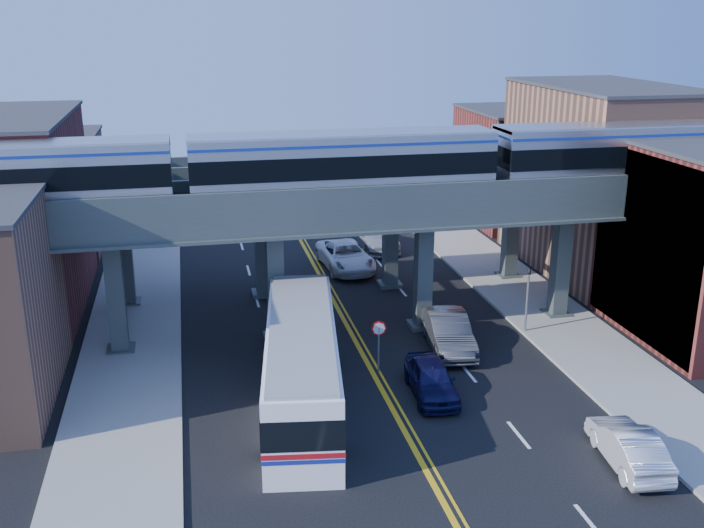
{
  "coord_description": "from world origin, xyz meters",
  "views": [
    {
      "loc": [
        -8.13,
        -30.39,
        16.48
      ],
      "look_at": [
        -0.37,
        5.95,
        4.58
      ],
      "focal_mm": 40.0,
      "sensor_mm": 36.0,
      "label": 1
    }
  ],
  "objects_px": {
    "transit_bus": "(302,364)",
    "car_lane_c": "(345,256)",
    "transit_train": "(343,163)",
    "car_lane_b": "(448,332)",
    "traffic_signal": "(528,293)",
    "car_lane_a": "(431,379)",
    "car_lane_d": "(374,237)",
    "stop_sign": "(379,338)",
    "car_parked_curb": "(628,446)"
  },
  "relations": [
    {
      "from": "car_parked_curb",
      "to": "stop_sign",
      "type": "bearing_deg",
      "value": -46.88
    },
    {
      "from": "transit_train",
      "to": "car_lane_c",
      "type": "height_order",
      "value": "transit_train"
    },
    {
      "from": "transit_train",
      "to": "car_parked_curb",
      "type": "relative_size",
      "value": 10.14
    },
    {
      "from": "car_lane_a",
      "to": "transit_train",
      "type": "bearing_deg",
      "value": 111.76
    },
    {
      "from": "transit_bus",
      "to": "car_lane_d",
      "type": "distance_m",
      "value": 24.32
    },
    {
      "from": "car_lane_b",
      "to": "car_parked_curb",
      "type": "height_order",
      "value": "car_lane_b"
    },
    {
      "from": "car_lane_b",
      "to": "car_lane_c",
      "type": "xyz_separation_m",
      "value": [
        -2.48,
        14.19,
        -0.05
      ]
    },
    {
      "from": "transit_bus",
      "to": "car_lane_c",
      "type": "relative_size",
      "value": 2.21
    },
    {
      "from": "transit_train",
      "to": "stop_sign",
      "type": "xyz_separation_m",
      "value": [
        0.7,
        -5.0,
        -7.52
      ]
    },
    {
      "from": "car_lane_c",
      "to": "transit_bus",
      "type": "bearing_deg",
      "value": -111.41
    },
    {
      "from": "transit_bus",
      "to": "traffic_signal",
      "type": "bearing_deg",
      "value": -59.7
    },
    {
      "from": "transit_train",
      "to": "car_lane_a",
      "type": "bearing_deg",
      "value": -72.61
    },
    {
      "from": "car_lane_a",
      "to": "car_lane_b",
      "type": "xyz_separation_m",
      "value": [
        2.41,
        4.77,
        0.13
      ]
    },
    {
      "from": "traffic_signal",
      "to": "car_parked_curb",
      "type": "distance_m",
      "value": 13.07
    },
    {
      "from": "car_lane_a",
      "to": "car_lane_b",
      "type": "bearing_deg",
      "value": 67.58
    },
    {
      "from": "traffic_signal",
      "to": "car_lane_a",
      "type": "bearing_deg",
      "value": -140.79
    },
    {
      "from": "car_lane_b",
      "to": "car_lane_d",
      "type": "height_order",
      "value": "car_lane_b"
    },
    {
      "from": "stop_sign",
      "to": "car_lane_d",
      "type": "relative_size",
      "value": 0.43
    },
    {
      "from": "car_lane_a",
      "to": "car_lane_b",
      "type": "relative_size",
      "value": 0.83
    },
    {
      "from": "stop_sign",
      "to": "car_lane_d",
      "type": "bearing_deg",
      "value": 77.01
    },
    {
      "from": "stop_sign",
      "to": "car_lane_b",
      "type": "distance_m",
      "value": 4.66
    },
    {
      "from": "car_lane_b",
      "to": "car_parked_curb",
      "type": "xyz_separation_m",
      "value": [
        3.2,
        -11.82,
        -0.16
      ]
    },
    {
      "from": "stop_sign",
      "to": "traffic_signal",
      "type": "height_order",
      "value": "traffic_signal"
    },
    {
      "from": "car_lane_c",
      "to": "car_lane_d",
      "type": "xyz_separation_m",
      "value": [
        3.02,
        4.25,
        -0.0
      ]
    },
    {
      "from": "transit_train",
      "to": "car_lane_d",
      "type": "height_order",
      "value": "transit_train"
    },
    {
      "from": "stop_sign",
      "to": "traffic_signal",
      "type": "distance_m",
      "value": 9.41
    },
    {
      "from": "car_lane_a",
      "to": "car_lane_d",
      "type": "relative_size",
      "value": 0.77
    },
    {
      "from": "transit_train",
      "to": "car_lane_b",
      "type": "xyz_separation_m",
      "value": [
        4.86,
        -3.06,
        -8.35
      ]
    },
    {
      "from": "car_lane_b",
      "to": "stop_sign",
      "type": "bearing_deg",
      "value": -148.24
    },
    {
      "from": "traffic_signal",
      "to": "car_lane_c",
      "type": "distance_m",
      "value": 15.05
    },
    {
      "from": "car_lane_c",
      "to": "car_lane_d",
      "type": "height_order",
      "value": "car_lane_c"
    },
    {
      "from": "car_lane_c",
      "to": "car_parked_curb",
      "type": "height_order",
      "value": "car_lane_c"
    },
    {
      "from": "car_lane_a",
      "to": "car_parked_curb",
      "type": "xyz_separation_m",
      "value": [
        5.61,
        -7.05,
        -0.02
      ]
    },
    {
      "from": "stop_sign",
      "to": "car_lane_a",
      "type": "bearing_deg",
      "value": -58.23
    },
    {
      "from": "transit_bus",
      "to": "car_lane_c",
      "type": "distance_m",
      "value": 19.31
    },
    {
      "from": "stop_sign",
      "to": "traffic_signal",
      "type": "bearing_deg",
      "value": 18.63
    },
    {
      "from": "traffic_signal",
      "to": "car_lane_d",
      "type": "relative_size",
      "value": 0.67
    },
    {
      "from": "car_lane_c",
      "to": "traffic_signal",
      "type": "bearing_deg",
      "value": -65.32
    },
    {
      "from": "transit_train",
      "to": "car_lane_c",
      "type": "xyz_separation_m",
      "value": [
        2.38,
        11.12,
        -8.4
      ]
    },
    {
      "from": "car_lane_b",
      "to": "car_lane_a",
      "type": "bearing_deg",
      "value": -109.98
    },
    {
      "from": "traffic_signal",
      "to": "car_lane_a",
      "type": "distance_m",
      "value": 9.35
    },
    {
      "from": "stop_sign",
      "to": "car_lane_c",
      "type": "xyz_separation_m",
      "value": [
        1.68,
        16.12,
        -0.87
      ]
    },
    {
      "from": "stop_sign",
      "to": "car_lane_b",
      "type": "bearing_deg",
      "value": 24.96
    },
    {
      "from": "stop_sign",
      "to": "traffic_signal",
      "type": "xyz_separation_m",
      "value": [
        8.9,
        3.0,
        0.54
      ]
    },
    {
      "from": "transit_train",
      "to": "stop_sign",
      "type": "relative_size",
      "value": 18.08
    },
    {
      "from": "car_lane_b",
      "to": "car_lane_c",
      "type": "distance_m",
      "value": 14.4
    },
    {
      "from": "stop_sign",
      "to": "transit_train",
      "type": "bearing_deg",
      "value": 97.97
    },
    {
      "from": "stop_sign",
      "to": "car_lane_a",
      "type": "relative_size",
      "value": 0.56
    },
    {
      "from": "transit_bus",
      "to": "car_lane_b",
      "type": "distance_m",
      "value": 9.28
    },
    {
      "from": "car_lane_a",
      "to": "car_lane_b",
      "type": "height_order",
      "value": "car_lane_b"
    }
  ]
}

